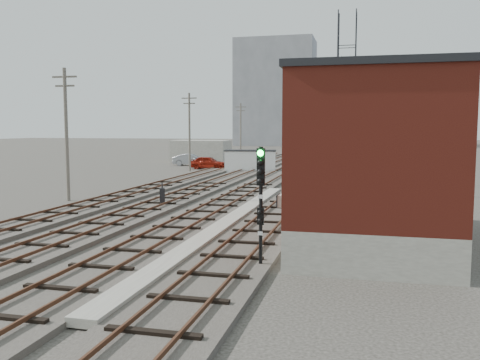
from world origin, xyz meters
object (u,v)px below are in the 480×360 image
(switch_stand, at_px, (162,197))
(car_silver, at_px, (191,160))
(car_red, at_px, (208,163))
(car_grey, at_px, (211,162))
(site_trailer, at_px, (250,161))
(signal_mast, at_px, (261,197))

(switch_stand, bearing_deg, car_silver, 83.87)
(car_red, relative_size, car_grey, 1.11)
(switch_stand, bearing_deg, car_grey, 79.27)
(switch_stand, xyz_separation_m, car_red, (-6.15, 29.39, 0.12))
(switch_stand, relative_size, site_trailer, 0.23)
(car_silver, height_order, car_grey, car_silver)
(switch_stand, distance_m, car_grey, 33.01)
(car_silver, bearing_deg, switch_stand, -170.70)
(signal_mast, height_order, car_silver, signal_mast)
(switch_stand, height_order, car_silver, car_silver)
(switch_stand, relative_size, car_red, 0.31)
(signal_mast, relative_size, site_trailer, 0.69)
(car_grey, bearing_deg, site_trailer, -124.42)
(switch_stand, bearing_deg, car_red, 79.30)
(car_silver, xyz_separation_m, car_grey, (3.35, -2.03, -0.18))
(car_red, distance_m, car_grey, 3.00)
(car_red, bearing_deg, signal_mast, -159.54)
(car_red, xyz_separation_m, car_grey, (-0.59, 2.93, -0.19))
(car_red, height_order, car_grey, car_red)
(signal_mast, relative_size, car_red, 0.94)
(site_trailer, relative_size, car_silver, 1.31)
(car_silver, bearing_deg, signal_mast, -165.05)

